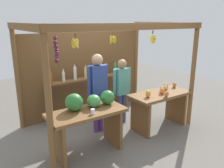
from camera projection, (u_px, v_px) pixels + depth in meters
The scene contains 7 objects.
ground_plane at pixel (107, 125), 5.34m from camera, with size 12.00×12.00×0.00m, color slate.
market_stall at pixel (96, 65), 5.35m from camera, with size 3.43×2.08×2.32m.
fruit_counter_left at pixel (88, 114), 4.12m from camera, with size 1.39×0.68×1.13m.
fruit_counter_right at pixel (160, 102), 5.09m from camera, with size 1.39×0.64×0.97m.
bottle_shelf_unit at pixel (92, 84), 5.72m from camera, with size 2.20×0.22×1.36m.
vendor_man at pixel (98, 86), 4.79m from camera, with size 0.48×0.23×1.70m.
vendor_woman at pixel (122, 86), 5.25m from camera, with size 0.48×0.21×1.52m.
Camera 1 is at (-2.66, -4.10, 2.36)m, focal length 36.81 mm.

